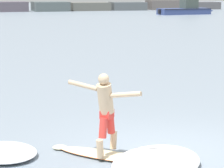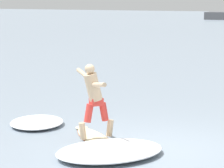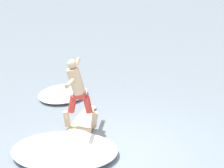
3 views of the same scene
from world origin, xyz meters
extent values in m
plane|color=gray|center=(0.00, 0.00, 0.00)|extent=(200.00, 200.00, 0.00)
ellipsoid|color=beige|center=(-1.33, -0.05, 0.04)|extent=(1.92, 1.90, 0.09)
ellipsoid|color=beige|center=(-2.12, 0.72, 0.04)|extent=(0.42, 0.42, 0.07)
ellipsoid|color=#DB5B2D|center=(-1.33, -0.05, 0.04)|extent=(1.94, 1.92, 0.04)
cone|color=black|center=(-0.70, -0.67, -0.06)|extent=(0.07, 0.07, 0.14)
cone|color=black|center=(-0.70, -0.46, -0.06)|extent=(0.07, 0.07, 0.14)
cone|color=black|center=(-0.91, -0.67, -0.06)|extent=(0.07, 0.07, 0.14)
cylinder|color=#CCAC87|center=(-1.54, -0.29, 0.26)|extent=(0.21, 0.22, 0.37)
cylinder|color=red|center=(-1.44, -0.19, 0.64)|extent=(0.25, 0.26, 0.41)
cylinder|color=#CCAC87|center=(-1.13, 0.19, 0.26)|extent=(0.21, 0.22, 0.37)
cylinder|color=red|center=(-1.22, 0.08, 0.64)|extent=(0.25, 0.26, 0.41)
cube|color=red|center=(-1.33, -0.05, 0.87)|extent=(0.32, 0.33, 0.16)
cylinder|color=#CCAC87|center=(-1.38, -0.11, 1.19)|extent=(0.48, 0.50, 0.63)
sphere|color=#CCAC87|center=(-1.43, -0.16, 1.58)|extent=(0.21, 0.21, 0.21)
cylinder|color=#CCAC87|center=(-1.07, -0.43, 1.31)|extent=(0.53, 0.48, 0.20)
cylinder|color=#CCAC87|center=(-1.75, 0.14, 1.42)|extent=(0.53, 0.47, 0.19)
ellipsoid|color=white|center=(-3.27, 0.58, 0.08)|extent=(1.72, 1.85, 0.16)
ellipsoid|color=white|center=(-0.62, -0.88, 0.10)|extent=(2.57, 2.65, 0.21)
camera|label=1|loc=(-3.98, -9.60, 3.29)|focal=85.00mm
camera|label=2|loc=(3.73, -9.84, 3.07)|focal=85.00mm
camera|label=3|loc=(5.22, -3.98, 4.09)|focal=60.00mm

